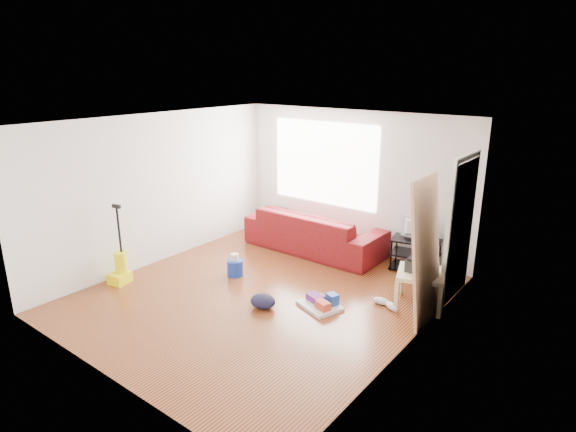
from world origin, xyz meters
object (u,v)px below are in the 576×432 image
Objects in this scene: bucket at (235,275)px; side_table at (421,277)px; cleaning_tray at (321,303)px; backpack at (263,308)px; sofa at (314,250)px; tv_stand at (415,254)px; vacuum at (120,269)px.

side_table is at bearing 16.82° from bucket.
side_table is 1.19× the size of cleaning_tray.
side_table reaches higher than backpack.
sofa is 1.86m from tv_stand.
tv_stand is 2.36× the size of backpack.
sofa is 2.56m from side_table.
sofa reaches higher than bucket.
vacuum is (-2.27, -0.71, 0.23)m from backpack.
bucket is (-2.18, -1.96, -0.27)m from tv_stand.
backpack is (-1.12, -2.52, -0.27)m from tv_stand.
sofa is at bearing 176.45° from tv_stand.
side_table reaches higher than bucket.
sofa is at bearing 160.01° from side_table.
cleaning_tray is (-0.49, -2.01, -0.21)m from tv_stand.
bucket is at bearing 178.42° from cleaning_tray.
tv_stand is 2.77m from backpack.
vacuum reaches higher than cleaning_tray.
vacuum is (-1.58, -2.96, 0.23)m from sofa.
tv_stand is 0.68× the size of vacuum.
side_table is 1.41m from cleaning_tray.
vacuum is (-3.95, -2.10, -0.20)m from side_table.
cleaning_tray reaches higher than bucket.
backpack is (0.69, -2.25, 0.00)m from sofa.
sofa reaches higher than backpack.
tv_stand is 4.69m from vacuum.
backpack is 2.39m from vacuum.
backpack is at bearing -126.01° from tv_stand.
vacuum reaches higher than backpack.
vacuum is at bearing -177.42° from backpack.
tv_stand is 1.06× the size of side_table.
bucket is at bearing 77.79° from sofa.
tv_stand is 3.28× the size of bucket.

